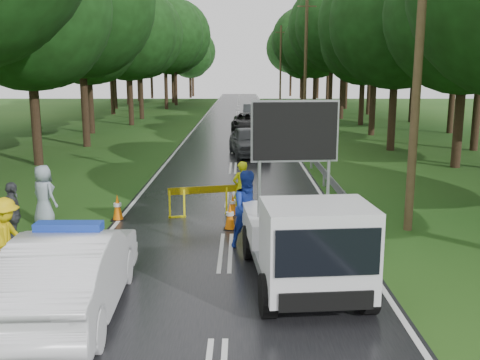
{
  "coord_description": "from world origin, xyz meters",
  "views": [
    {
      "loc": [
        0.39,
        -12.85,
        4.47
      ],
      "look_at": [
        0.35,
        2.81,
        1.3
      ],
      "focal_mm": 40.0,
      "sensor_mm": 36.0,
      "label": 1
    }
  ],
  "objects_px": {
    "work_truck": "(304,240)",
    "barrier": "(205,194)",
    "civilian": "(249,209)",
    "queue_car_fourth": "(252,112)",
    "queue_car_first": "(249,141)",
    "queue_car_third": "(247,122)",
    "police_sedan": "(72,273)",
    "queue_car_second": "(275,129)",
    "officer": "(242,188)"
  },
  "relations": [
    {
      "from": "barrier",
      "to": "queue_car_first",
      "type": "height_order",
      "value": "queue_car_first"
    },
    {
      "from": "civilian",
      "to": "queue_car_first",
      "type": "relative_size",
      "value": 0.44
    },
    {
      "from": "civilian",
      "to": "queue_car_second",
      "type": "bearing_deg",
      "value": 60.77
    },
    {
      "from": "police_sedan",
      "to": "queue_car_fourth",
      "type": "relative_size",
      "value": 1.1
    },
    {
      "from": "civilian",
      "to": "queue_car_third",
      "type": "relative_size",
      "value": 0.4
    },
    {
      "from": "work_truck",
      "to": "queue_car_fourth",
      "type": "bearing_deg",
      "value": 85.29
    },
    {
      "from": "work_truck",
      "to": "barrier",
      "type": "relative_size",
      "value": 2.17
    },
    {
      "from": "police_sedan",
      "to": "barrier",
      "type": "xyz_separation_m",
      "value": [
        2.03,
        6.94,
        -0.08
      ]
    },
    {
      "from": "police_sedan",
      "to": "queue_car_second",
      "type": "relative_size",
      "value": 0.96
    },
    {
      "from": "queue_car_second",
      "to": "queue_car_third",
      "type": "relative_size",
      "value": 1.04
    },
    {
      "from": "officer",
      "to": "queue_car_third",
      "type": "distance_m",
      "value": 24.74
    },
    {
      "from": "queue_car_fourth",
      "to": "police_sedan",
      "type": "bearing_deg",
      "value": -94.07
    },
    {
      "from": "officer",
      "to": "queue_car_third",
      "type": "xyz_separation_m",
      "value": [
        0.45,
        24.73,
        -0.17
      ]
    },
    {
      "from": "work_truck",
      "to": "queue_car_first",
      "type": "relative_size",
      "value": 1.08
    },
    {
      "from": "police_sedan",
      "to": "officer",
      "type": "xyz_separation_m",
      "value": [
        3.16,
        7.17,
        0.05
      ]
    },
    {
      "from": "barrier",
      "to": "civilian",
      "type": "bearing_deg",
      "value": -80.84
    },
    {
      "from": "work_truck",
      "to": "civilian",
      "type": "xyz_separation_m",
      "value": [
        -1.11,
        2.69,
        -0.03
      ]
    },
    {
      "from": "officer",
      "to": "work_truck",
      "type": "bearing_deg",
      "value": 72.93
    },
    {
      "from": "civilian",
      "to": "queue_car_second",
      "type": "height_order",
      "value": "civilian"
    },
    {
      "from": "civilian",
      "to": "queue_car_fourth",
      "type": "bearing_deg",
      "value": 64.81
    },
    {
      "from": "barrier",
      "to": "queue_car_first",
      "type": "xyz_separation_m",
      "value": [
        1.53,
        12.58,
        0.05
      ]
    },
    {
      "from": "civilian",
      "to": "queue_car_fourth",
      "type": "relative_size",
      "value": 0.44
    },
    {
      "from": "police_sedan",
      "to": "queue_car_fourth",
      "type": "xyz_separation_m",
      "value": [
        4.13,
        41.41,
        -0.07
      ]
    },
    {
      "from": "civilian",
      "to": "queue_car_first",
      "type": "bearing_deg",
      "value": 65.23
    },
    {
      "from": "officer",
      "to": "queue_car_second",
      "type": "height_order",
      "value": "officer"
    },
    {
      "from": "work_truck",
      "to": "queue_car_third",
      "type": "xyz_separation_m",
      "value": [
        -0.85,
        30.62,
        -0.34
      ]
    },
    {
      "from": "queue_car_second",
      "to": "queue_car_fourth",
      "type": "height_order",
      "value": "queue_car_second"
    },
    {
      "from": "queue_car_third",
      "to": "queue_car_fourth",
      "type": "xyz_separation_m",
      "value": [
        0.52,
        9.51,
        0.05
      ]
    },
    {
      "from": "queue_car_first",
      "to": "queue_car_third",
      "type": "bearing_deg",
      "value": 81.8
    },
    {
      "from": "officer",
      "to": "queue_car_fourth",
      "type": "relative_size",
      "value": 0.38
    },
    {
      "from": "work_truck",
      "to": "barrier",
      "type": "xyz_separation_m",
      "value": [
        -2.43,
        5.65,
        -0.3
      ]
    },
    {
      "from": "queue_car_second",
      "to": "queue_car_fourth",
      "type": "distance_m",
      "value": 15.56
    },
    {
      "from": "queue_car_third",
      "to": "work_truck",
      "type": "bearing_deg",
      "value": -85.95
    },
    {
      "from": "officer",
      "to": "queue_car_first",
      "type": "height_order",
      "value": "officer"
    },
    {
      "from": "queue_car_second",
      "to": "police_sedan",
      "type": "bearing_deg",
      "value": -106.54
    },
    {
      "from": "queue_car_first",
      "to": "queue_car_third",
      "type": "xyz_separation_m",
      "value": [
        0.05,
        12.39,
        -0.09
      ]
    },
    {
      "from": "officer",
      "to": "queue_car_second",
      "type": "xyz_separation_m",
      "value": [
        2.2,
        18.73,
        -0.11
      ]
    },
    {
      "from": "queue_car_first",
      "to": "queue_car_fourth",
      "type": "distance_m",
      "value": 21.9
    },
    {
      "from": "queue_car_third",
      "to": "queue_car_fourth",
      "type": "bearing_deg",
      "value": 89.34
    },
    {
      "from": "work_truck",
      "to": "civilian",
      "type": "height_order",
      "value": "work_truck"
    },
    {
      "from": "police_sedan",
      "to": "barrier",
      "type": "distance_m",
      "value": 7.23
    },
    {
      "from": "barrier",
      "to": "queue_car_third",
      "type": "relative_size",
      "value": 0.46
    },
    {
      "from": "officer",
      "to": "queue_car_second",
      "type": "relative_size",
      "value": 0.33
    },
    {
      "from": "barrier",
      "to": "queue_car_fourth",
      "type": "relative_size",
      "value": 0.5
    },
    {
      "from": "work_truck",
      "to": "queue_car_fourth",
      "type": "xyz_separation_m",
      "value": [
        -0.33,
        40.12,
        -0.29
      ]
    },
    {
      "from": "police_sedan",
      "to": "queue_car_second",
      "type": "height_order",
      "value": "police_sedan"
    },
    {
      "from": "barrier",
      "to": "queue_car_first",
      "type": "relative_size",
      "value": 0.5
    },
    {
      "from": "work_truck",
      "to": "police_sedan",
      "type": "bearing_deg",
      "value": -169.02
    },
    {
      "from": "queue_car_second",
      "to": "queue_car_third",
      "type": "distance_m",
      "value": 6.25
    },
    {
      "from": "police_sedan",
      "to": "queue_car_third",
      "type": "xyz_separation_m",
      "value": [
        3.61,
        31.91,
        -0.12
      ]
    }
  ]
}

